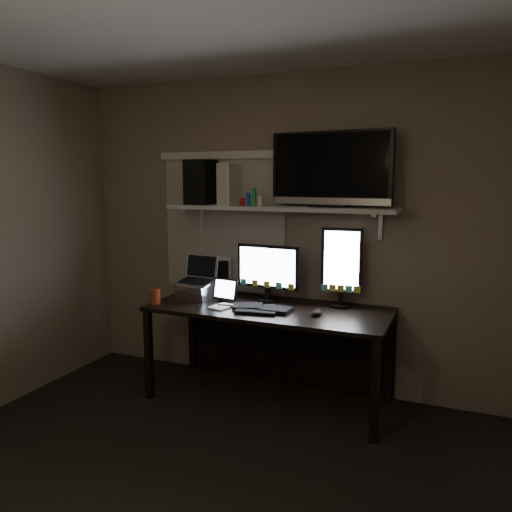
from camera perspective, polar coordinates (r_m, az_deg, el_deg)
The scene contains 19 objects.
floor at distance 2.92m, azimuth -10.01°, elevation -26.71°, with size 3.60×3.60×0.00m, color black.
back_wall at distance 4.03m, azimuth 3.44°, elevation 2.56°, with size 3.60×3.60×0.00m, color #6E604F.
window_blinds at distance 4.22m, azimuth -3.70°, elevation 3.53°, with size 1.10×0.02×1.10m, color #B5B2A2.
desk at distance 3.93m, azimuth 2.12°, elevation -7.95°, with size 1.80×0.75×0.73m.
wall_shelf at distance 3.84m, azimuth 2.60°, elevation 5.48°, with size 1.80×0.35×0.03m, color beige.
monitor_landscape at distance 3.91m, azimuth 1.36°, elevation -1.94°, with size 0.52×0.05×0.46m, color black.
monitor_portrait at distance 3.79m, azimuth 9.75°, elevation -1.25°, with size 0.30×0.06×0.61m, color black.
keyboard at distance 3.70m, azimuth 0.65°, elevation -5.97°, with size 0.45×0.18×0.03m, color black.
mouse at distance 3.58m, azimuth 6.94°, elevation -6.45°, with size 0.07×0.11×0.04m, color black.
notepad at distance 3.78m, azimuth -3.90°, elevation -5.80°, with size 0.13×0.19×0.01m, color white.
tablet at distance 3.92m, azimuth -3.48°, elevation -3.93°, with size 0.22×0.09×0.19m, color black.
file_sorter at distance 4.25m, azimuth -4.63°, elevation -2.18°, with size 0.24×0.11×0.30m, color black.
laptop at distance 4.03m, azimuth -6.92°, elevation -2.49°, with size 0.30×0.25×0.34m, color silver.
cup at distance 3.95m, azimuth -11.44°, elevation -4.55°, with size 0.08×0.08×0.12m, color #91381A.
sticky_notes at distance 3.77m, azimuth -1.85°, elevation -5.86°, with size 0.31×0.22×0.00m, color #CFD83A, non-canonical shape.
tv at distance 3.76m, azimuth 8.53°, elevation 9.76°, with size 0.92×0.17×0.55m, color black.
game_console at distance 4.00m, azimuth -3.03°, elevation 8.17°, with size 0.08×0.27×0.33m, color beige.
speaker at distance 4.13m, azimuth -6.32°, elevation 8.38°, with size 0.20×0.24×0.36m, color black.
bottles at distance 3.86m, azimuth -0.57°, elevation 6.80°, with size 0.23×0.05×0.14m, color #A50F0C, non-canonical shape.
Camera 1 is at (1.32, -1.98, 1.69)m, focal length 35.00 mm.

